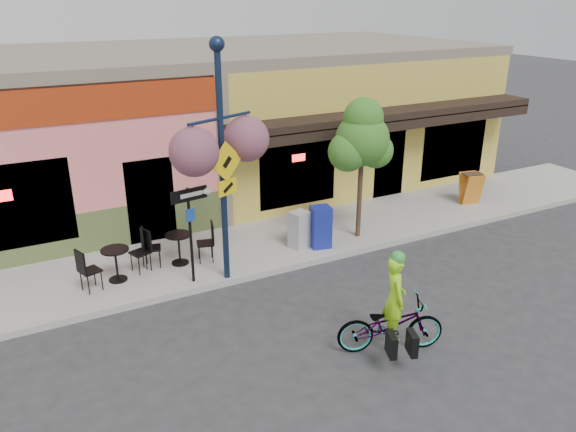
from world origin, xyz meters
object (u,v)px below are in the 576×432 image
at_px(cyclist_rider, 394,310).
at_px(one_way_sign, 191,236).
at_px(newspaper_box_blue, 321,227).
at_px(newspaper_box_grey, 299,230).
at_px(street_tree, 361,169).
at_px(lamp_post, 222,166).
at_px(bicycle, 390,325).
at_px(building, 206,119).

xyz_separation_m(cyclist_rider, one_way_sign, (-2.44, 3.89, 0.43)).
distance_m(newspaper_box_blue, newspaper_box_grey, 0.53).
xyz_separation_m(newspaper_box_blue, street_tree, (1.21, 0.12, 1.29)).
height_order(cyclist_rider, lamp_post, lamp_post).
distance_m(lamp_post, newspaper_box_blue, 3.41).
xyz_separation_m(lamp_post, newspaper_box_grey, (2.20, 0.66, -2.12)).
bearing_deg(lamp_post, cyclist_rider, -86.20).
distance_m(one_way_sign, street_tree, 4.69).
height_order(bicycle, street_tree, street_tree).
bearing_deg(cyclist_rider, street_tree, -6.25).
xyz_separation_m(bicycle, newspaper_box_grey, (0.54, 4.38, 0.11)).
relative_size(newspaper_box_blue, street_tree, 0.29).
height_order(cyclist_rider, newspaper_box_blue, cyclist_rider).
xyz_separation_m(one_way_sign, street_tree, (4.62, 0.39, 0.74)).
xyz_separation_m(newspaper_box_blue, newspaper_box_grey, (-0.48, 0.22, -0.06)).
distance_m(bicycle, cyclist_rider, 0.30).
xyz_separation_m(lamp_post, street_tree, (3.89, 0.56, -0.76)).
distance_m(one_way_sign, newspaper_box_grey, 3.03).
xyz_separation_m(lamp_post, one_way_sign, (-0.73, 0.16, -1.50)).
bearing_deg(newspaper_box_grey, street_tree, -19.93).
relative_size(bicycle, street_tree, 0.53).
distance_m(lamp_post, newspaper_box_grey, 3.12).
distance_m(building, bicycle, 10.72).
bearing_deg(bicycle, one_way_sign, 52.29).
bearing_deg(building, newspaper_box_blue, -84.87).
bearing_deg(lamp_post, newspaper_box_grey, -4.21).
xyz_separation_m(one_way_sign, newspaper_box_blue, (3.40, 0.27, -0.56)).
bearing_deg(newspaper_box_grey, cyclist_rider, -112.89).
relative_size(lamp_post, street_tree, 1.42).
bearing_deg(one_way_sign, newspaper_box_grey, -0.24).
bearing_deg(street_tree, building, 105.88).
relative_size(newspaper_box_blue, newspaper_box_grey, 1.13).
height_order(lamp_post, street_tree, lamp_post).
bearing_deg(one_way_sign, building, 57.24).
bearing_deg(bicycle, newspaper_box_grey, 13.73).
bearing_deg(building, newspaper_box_grey, -89.09).
relative_size(cyclist_rider, street_tree, 0.44).
height_order(newspaper_box_blue, newspaper_box_grey, newspaper_box_blue).
bearing_deg(cyclist_rider, lamp_post, 45.43).
relative_size(building, lamp_post, 3.52).
height_order(one_way_sign, newspaper_box_grey, one_way_sign).
relative_size(building, cyclist_rider, 11.36).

